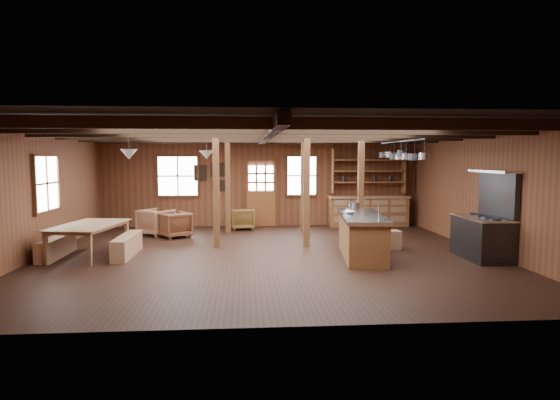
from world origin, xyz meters
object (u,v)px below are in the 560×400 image
object	(u,v)px
armchair_c	(156,222)
kitchen_island	(362,235)
armchair_a	(175,225)
dining_table	(91,240)
commercial_range	(485,230)
armchair_b	(242,219)

from	to	relation	value
armchair_c	kitchen_island	bearing A→B (deg)	-179.02
armchair_a	armchair_c	xyz separation A→B (m)	(-0.58, 0.44, 0.03)
armchair_a	armchair_c	bearing A→B (deg)	-71.87
dining_table	armchair_c	world-z (taller)	armchair_c
commercial_range	armchair_b	size ratio (longest dim) A/B	2.72
kitchen_island	commercial_range	xyz separation A→B (m)	(2.60, -0.35, 0.14)
commercial_range	armchair_b	xyz separation A→B (m)	(-5.25, 4.52, -0.30)
commercial_range	dining_table	world-z (taller)	commercial_range
dining_table	kitchen_island	bearing A→B (deg)	-86.24
kitchen_island	armchair_c	world-z (taller)	kitchen_island
commercial_range	armchair_c	world-z (taller)	commercial_range
armchair_a	armchair_c	size ratio (longest dim) A/B	0.93
commercial_range	armchair_c	distance (m)	8.49
dining_table	armchair_c	bearing A→B (deg)	-9.03
kitchen_island	armchair_a	world-z (taller)	kitchen_island
dining_table	armchair_b	world-z (taller)	dining_table
kitchen_island	dining_table	distance (m)	5.97
armchair_c	armchair_b	bearing A→B (deg)	-125.87
dining_table	armchair_b	size ratio (longest dim) A/B	2.89
commercial_range	armchair_a	xyz separation A→B (m)	(-7.08, 3.21, -0.28)
commercial_range	armchair_b	distance (m)	6.94
commercial_range	armchair_b	bearing A→B (deg)	139.25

